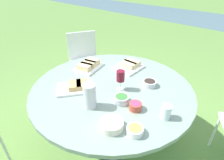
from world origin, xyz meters
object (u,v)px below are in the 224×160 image
(chair_near_right, at_px, (84,57))
(wine_glass, at_px, (121,77))
(water_pitcher, at_px, (90,96))
(dining_table, at_px, (112,94))

(chair_near_right, bearing_deg, wine_glass, -22.94)
(chair_near_right, xyz_separation_m, water_pitcher, (1.20, -0.85, 0.32))
(chair_near_right, relative_size, water_pitcher, 4.47)
(dining_table, xyz_separation_m, water_pitcher, (0.09, -0.33, 0.19))
(dining_table, distance_m, water_pitcher, 0.39)
(chair_near_right, relative_size, wine_glass, 4.81)
(chair_near_right, bearing_deg, dining_table, -25.05)
(dining_table, bearing_deg, water_pitcher, -74.91)
(water_pitcher, distance_m, wine_glass, 0.34)
(chair_near_right, xyz_separation_m, wine_glass, (1.21, -0.51, 0.35))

